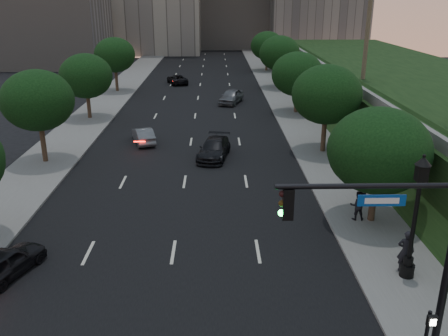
{
  "coord_description": "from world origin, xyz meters",
  "views": [
    {
      "loc": [
        2.02,
        -14.68,
        11.39
      ],
      "look_at": [
        2.43,
        6.73,
        3.6
      ],
      "focal_mm": 38.0,
      "sensor_mm": 36.0,
      "label": 1
    }
  ],
  "objects_px": {
    "traffic_signal_mast": "(413,266)",
    "pedestrian_b": "(357,205)",
    "street_lamp": "(414,223)",
    "sedan_far_left": "(177,79)",
    "pedestrian_c": "(365,183)",
    "sedan_near_right": "(214,149)",
    "sedan_near_left": "(6,262)",
    "sedan_far_right": "(231,96)",
    "sedan_mid_left": "(143,135)",
    "pedestrian_a": "(406,251)"
  },
  "relations": [
    {
      "from": "pedestrian_a",
      "to": "pedestrian_b",
      "type": "distance_m",
      "value": 5.11
    },
    {
      "from": "sedan_mid_left",
      "to": "sedan_far_left",
      "type": "distance_m",
      "value": 27.81
    },
    {
      "from": "traffic_signal_mast",
      "to": "sedan_far_left",
      "type": "distance_m",
      "value": 54.13
    },
    {
      "from": "sedan_mid_left",
      "to": "pedestrian_c",
      "type": "relative_size",
      "value": 2.51
    },
    {
      "from": "sedan_near_right",
      "to": "pedestrian_c",
      "type": "relative_size",
      "value": 3.1
    },
    {
      "from": "street_lamp",
      "to": "pedestrian_c",
      "type": "bearing_deg",
      "value": 85.04
    },
    {
      "from": "street_lamp",
      "to": "sedan_far_right",
      "type": "relative_size",
      "value": 1.19
    },
    {
      "from": "sedan_near_right",
      "to": "sedan_far_left",
      "type": "bearing_deg",
      "value": 109.76
    },
    {
      "from": "sedan_near_left",
      "to": "street_lamp",
      "type": "bearing_deg",
      "value": -162.05
    },
    {
      "from": "pedestrian_a",
      "to": "pedestrian_b",
      "type": "relative_size",
      "value": 1.19
    },
    {
      "from": "sedan_near_left",
      "to": "pedestrian_c",
      "type": "height_order",
      "value": "pedestrian_c"
    },
    {
      "from": "sedan_near_right",
      "to": "pedestrian_a",
      "type": "relative_size",
      "value": 2.53
    },
    {
      "from": "sedan_mid_left",
      "to": "sedan_far_right",
      "type": "relative_size",
      "value": 0.83
    },
    {
      "from": "sedan_near_left",
      "to": "pedestrian_b",
      "type": "height_order",
      "value": "pedestrian_b"
    },
    {
      "from": "sedan_near_left",
      "to": "sedan_near_right",
      "type": "relative_size",
      "value": 0.8
    },
    {
      "from": "sedan_near_left",
      "to": "sedan_far_right",
      "type": "distance_m",
      "value": 36.41
    },
    {
      "from": "street_lamp",
      "to": "sedan_mid_left",
      "type": "distance_m",
      "value": 24.66
    },
    {
      "from": "sedan_near_left",
      "to": "sedan_mid_left",
      "type": "distance_m",
      "value": 19.9
    },
    {
      "from": "sedan_far_right",
      "to": "sedan_far_left",
      "type": "bearing_deg",
      "value": 137.86
    },
    {
      "from": "traffic_signal_mast",
      "to": "sedan_far_right",
      "type": "xyz_separation_m",
      "value": [
        -4.18,
        40.18,
        -2.87
      ]
    },
    {
      "from": "street_lamp",
      "to": "sedan_far_left",
      "type": "height_order",
      "value": "street_lamp"
    },
    {
      "from": "traffic_signal_mast",
      "to": "sedan_near_left",
      "type": "height_order",
      "value": "traffic_signal_mast"
    },
    {
      "from": "street_lamp",
      "to": "sedan_far_right",
      "type": "height_order",
      "value": "street_lamp"
    },
    {
      "from": "sedan_far_left",
      "to": "pedestrian_a",
      "type": "relative_size",
      "value": 2.41
    },
    {
      "from": "traffic_signal_mast",
      "to": "pedestrian_b",
      "type": "height_order",
      "value": "traffic_signal_mast"
    },
    {
      "from": "sedan_mid_left",
      "to": "sedan_far_left",
      "type": "relative_size",
      "value": 0.85
    },
    {
      "from": "street_lamp",
      "to": "sedan_mid_left",
      "type": "height_order",
      "value": "street_lamp"
    },
    {
      "from": "sedan_near_left",
      "to": "pedestrian_b",
      "type": "relative_size",
      "value": 2.39
    },
    {
      "from": "sedan_near_left",
      "to": "pedestrian_a",
      "type": "distance_m",
      "value": 17.15
    },
    {
      "from": "street_lamp",
      "to": "pedestrian_b",
      "type": "xyz_separation_m",
      "value": [
        -0.61,
        5.47,
        -1.68
      ]
    },
    {
      "from": "sedan_near_left",
      "to": "pedestrian_a",
      "type": "xyz_separation_m",
      "value": [
        17.14,
        -0.16,
        0.45
      ]
    },
    {
      "from": "sedan_far_left",
      "to": "pedestrian_c",
      "type": "distance_m",
      "value": 41.79
    },
    {
      "from": "traffic_signal_mast",
      "to": "sedan_far_left",
      "type": "xyz_separation_m",
      "value": [
        -11.17,
        52.87,
        -3.03
      ]
    },
    {
      "from": "street_lamp",
      "to": "pedestrian_a",
      "type": "xyz_separation_m",
      "value": [
        0.01,
        0.39,
        -1.52
      ]
    },
    {
      "from": "sedan_far_right",
      "to": "traffic_signal_mast",
      "type": "bearing_deg",
      "value": -65.05
    },
    {
      "from": "traffic_signal_mast",
      "to": "sedan_far_right",
      "type": "height_order",
      "value": "traffic_signal_mast"
    },
    {
      "from": "traffic_signal_mast",
      "to": "sedan_near_left",
      "type": "distance_m",
      "value": 16.24
    },
    {
      "from": "sedan_far_right",
      "to": "pedestrian_b",
      "type": "relative_size",
      "value": 2.92
    },
    {
      "from": "sedan_mid_left",
      "to": "pedestrian_a",
      "type": "bearing_deg",
      "value": 107.53
    },
    {
      "from": "sedan_far_left",
      "to": "pedestrian_c",
      "type": "relative_size",
      "value": 2.96
    },
    {
      "from": "traffic_signal_mast",
      "to": "sedan_near_right",
      "type": "xyz_separation_m",
      "value": [
        -6.09,
        21.17,
        -2.97
      ]
    },
    {
      "from": "sedan_near_left",
      "to": "sedan_far_right",
      "type": "height_order",
      "value": "sedan_far_right"
    },
    {
      "from": "traffic_signal_mast",
      "to": "pedestrian_a",
      "type": "distance_m",
      "value": 6.23
    },
    {
      "from": "street_lamp",
      "to": "sedan_far_left",
      "type": "xyz_separation_m",
      "value": [
        -13.29,
        48.0,
        -1.99
      ]
    },
    {
      "from": "pedestrian_b",
      "to": "pedestrian_c",
      "type": "xyz_separation_m",
      "value": [
        1.36,
        3.17,
        -0.02
      ]
    },
    {
      "from": "sedan_near_left",
      "to": "pedestrian_c",
      "type": "bearing_deg",
      "value": -135.86
    },
    {
      "from": "street_lamp",
      "to": "sedan_near_left",
      "type": "relative_size",
      "value": 1.45
    },
    {
      "from": "sedan_far_right",
      "to": "street_lamp",
      "type": "bearing_deg",
      "value": -60.86
    },
    {
      "from": "pedestrian_a",
      "to": "pedestrian_c",
      "type": "bearing_deg",
      "value": -78.16
    },
    {
      "from": "traffic_signal_mast",
      "to": "pedestrian_a",
      "type": "bearing_deg",
      "value": 67.92
    }
  ]
}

